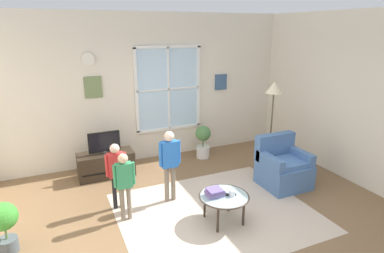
# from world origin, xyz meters

# --- Properties ---
(ground_plane) EXTENTS (6.54, 5.88, 0.02)m
(ground_plane) POSITION_xyz_m (0.00, 0.00, -0.01)
(ground_plane) COLOR brown
(back_wall) EXTENTS (5.94, 0.17, 2.97)m
(back_wall) POSITION_xyz_m (0.01, 2.70, 1.48)
(back_wall) COLOR beige
(back_wall) RESTS_ON ground_plane
(side_wall_right) EXTENTS (0.12, 5.28, 2.97)m
(side_wall_right) POSITION_xyz_m (3.03, 0.00, 1.48)
(side_wall_right) COLOR beige
(side_wall_right) RESTS_ON ground_plane
(area_rug) EXTENTS (2.83, 2.39, 0.01)m
(area_rug) POSITION_xyz_m (0.25, 0.15, 0.00)
(area_rug) COLOR #C6B29E
(area_rug) RESTS_ON ground_plane
(tv_stand) EXTENTS (1.01, 0.46, 0.45)m
(tv_stand) POSITION_xyz_m (-1.03, 2.11, 0.23)
(tv_stand) COLOR #2D2319
(tv_stand) RESTS_ON ground_plane
(television) EXTENTS (0.57, 0.08, 0.41)m
(television) POSITION_xyz_m (-1.03, 2.10, 0.67)
(television) COLOR #4C4C4C
(television) RESTS_ON tv_stand
(armchair) EXTENTS (0.76, 0.74, 0.87)m
(armchair) POSITION_xyz_m (1.74, 0.48, 0.33)
(armchair) COLOR #476B9E
(armchair) RESTS_ON ground_plane
(coffee_table) EXTENTS (0.72, 0.72, 0.41)m
(coffee_table) POSITION_xyz_m (0.24, -0.10, 0.38)
(coffee_table) COLOR #99B2B7
(coffee_table) RESTS_ON ground_plane
(book_stack) EXTENTS (0.25, 0.20, 0.10)m
(book_stack) POSITION_xyz_m (0.12, -0.05, 0.46)
(book_stack) COLOR #7870C3
(book_stack) RESTS_ON coffee_table
(cup) EXTENTS (0.08, 0.08, 0.09)m
(cup) POSITION_xyz_m (0.35, -0.15, 0.45)
(cup) COLOR white
(cup) RESTS_ON coffee_table
(remote_near_books) EXTENTS (0.11, 0.14, 0.02)m
(remote_near_books) POSITION_xyz_m (0.27, -0.07, 0.42)
(remote_near_books) COLOR black
(remote_near_books) RESTS_ON coffee_table
(remote_near_cup) EXTENTS (0.05, 0.14, 0.02)m
(remote_near_cup) POSITION_xyz_m (0.39, -0.09, 0.42)
(remote_near_cup) COLOR black
(remote_near_cup) RESTS_ON coffee_table
(person_red_shirt) EXTENTS (0.31, 0.14, 1.04)m
(person_red_shirt) POSITION_xyz_m (-1.06, 0.88, 0.65)
(person_red_shirt) COLOR black
(person_red_shirt) RESTS_ON ground_plane
(person_blue_shirt) EXTENTS (0.35, 0.16, 1.17)m
(person_blue_shirt) POSITION_xyz_m (-0.25, 0.76, 0.73)
(person_blue_shirt) COLOR #726656
(person_blue_shirt) RESTS_ON ground_plane
(person_green_shirt) EXTENTS (0.31, 0.14, 1.02)m
(person_green_shirt) POSITION_xyz_m (-1.02, 0.50, 0.64)
(person_green_shirt) COLOR #726656
(person_green_shirt) RESTS_ON ground_plane
(potted_plant_by_window) EXTENTS (0.32, 0.32, 0.70)m
(potted_plant_by_window) POSITION_xyz_m (1.02, 2.19, 0.39)
(potted_plant_by_window) COLOR silver
(potted_plant_by_window) RESTS_ON ground_plane
(potted_plant_corner) EXTENTS (0.35, 0.35, 0.67)m
(potted_plant_corner) POSITION_xyz_m (-2.52, 0.40, 0.41)
(potted_plant_corner) COLOR #4C565B
(potted_plant_corner) RESTS_ON ground_plane
(floor_lamp) EXTENTS (0.32, 0.32, 1.71)m
(floor_lamp) POSITION_xyz_m (2.02, 1.24, 1.43)
(floor_lamp) COLOR black
(floor_lamp) RESTS_ON ground_plane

